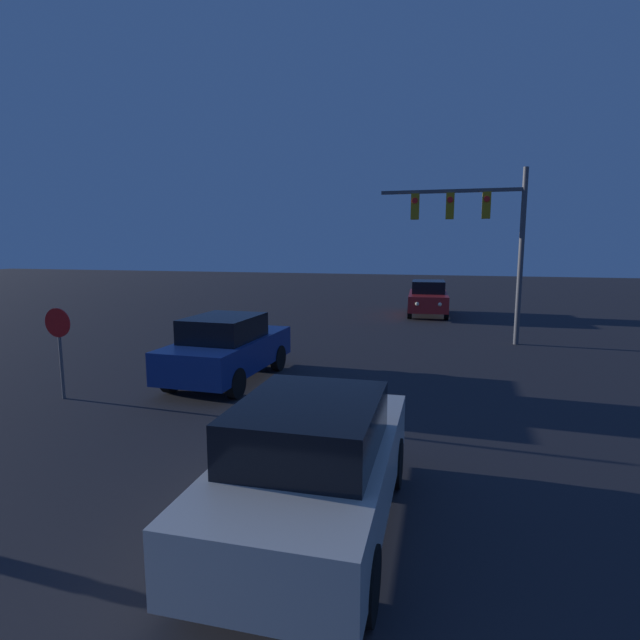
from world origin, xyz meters
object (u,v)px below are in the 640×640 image
(stop_sign, at_px, (59,337))
(car_far, at_px, (428,298))
(car_near, at_px, (314,463))
(car_mid, at_px, (227,348))
(traffic_signal_mast, at_px, (479,225))

(stop_sign, bearing_deg, car_far, 65.75)
(car_near, distance_m, car_mid, 7.16)
(car_far, height_order, stop_sign, stop_sign)
(car_near, relative_size, car_mid, 1.00)
(car_far, xyz_separation_m, stop_sign, (-7.23, -16.05, 0.57))
(car_far, relative_size, stop_sign, 2.16)
(traffic_signal_mast, height_order, stop_sign, traffic_signal_mast)
(traffic_signal_mast, bearing_deg, car_far, 106.54)
(car_far, bearing_deg, car_near, 85.57)
(car_near, xyz_separation_m, car_far, (0.29, 19.65, 0.00))
(car_far, xyz_separation_m, traffic_signal_mast, (1.98, -6.65, 3.28))
(car_mid, distance_m, traffic_signal_mast, 9.97)
(car_near, height_order, traffic_signal_mast, traffic_signal_mast)
(car_mid, xyz_separation_m, stop_sign, (-2.96, -2.35, 0.57))
(car_far, height_order, traffic_signal_mast, traffic_signal_mast)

